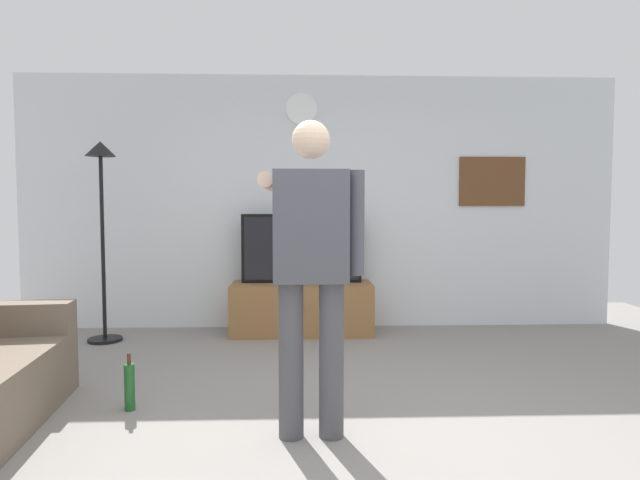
{
  "coord_description": "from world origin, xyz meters",
  "views": [
    {
      "loc": [
        -0.2,
        -2.74,
        1.29
      ],
      "look_at": [
        -0.06,
        1.2,
        1.05
      ],
      "focal_mm": 29.39,
      "sensor_mm": 36.0,
      "label": 1
    }
  ],
  "objects_px": {
    "framed_picture": "(492,181)",
    "person_standing_nearer_lamp": "(311,259)",
    "wall_clock": "(301,109)",
    "tv_stand": "(302,308)",
    "television": "(302,248)",
    "floor_lamp": "(102,199)",
    "beverage_bottle": "(130,386)"
  },
  "relations": [
    {
      "from": "person_standing_nearer_lamp",
      "to": "beverage_bottle",
      "type": "relative_size",
      "value": 4.8
    },
    {
      "from": "floor_lamp",
      "to": "framed_picture",
      "type": "bearing_deg",
      "value": 7.94
    },
    {
      "from": "wall_clock",
      "to": "beverage_bottle",
      "type": "xyz_separation_m",
      "value": [
        -1.1,
        -2.32,
        -2.19
      ]
    },
    {
      "from": "wall_clock",
      "to": "framed_picture",
      "type": "xyz_separation_m",
      "value": [
        2.07,
        0.0,
        -0.76
      ]
    },
    {
      "from": "beverage_bottle",
      "to": "person_standing_nearer_lamp",
      "type": "bearing_deg",
      "value": -19.89
    },
    {
      "from": "person_standing_nearer_lamp",
      "to": "framed_picture",
      "type": "bearing_deg",
      "value": 53.64
    },
    {
      "from": "floor_lamp",
      "to": "person_standing_nearer_lamp",
      "type": "bearing_deg",
      "value": -48.03
    },
    {
      "from": "television",
      "to": "wall_clock",
      "type": "relative_size",
      "value": 3.77
    },
    {
      "from": "television",
      "to": "person_standing_nearer_lamp",
      "type": "distance_m",
      "value": 2.49
    },
    {
      "from": "tv_stand",
      "to": "person_standing_nearer_lamp",
      "type": "height_order",
      "value": "person_standing_nearer_lamp"
    },
    {
      "from": "tv_stand",
      "to": "person_standing_nearer_lamp",
      "type": "xyz_separation_m",
      "value": [
        0.05,
        -2.44,
        0.75
      ]
    },
    {
      "from": "floor_lamp",
      "to": "beverage_bottle",
      "type": "height_order",
      "value": "floor_lamp"
    },
    {
      "from": "tv_stand",
      "to": "framed_picture",
      "type": "bearing_deg",
      "value": 8.12
    },
    {
      "from": "framed_picture",
      "to": "person_standing_nearer_lamp",
      "type": "height_order",
      "value": "framed_picture"
    },
    {
      "from": "person_standing_nearer_lamp",
      "to": "beverage_bottle",
      "type": "xyz_separation_m",
      "value": [
        -1.15,
        0.42,
        -0.85
      ]
    },
    {
      "from": "television",
      "to": "framed_picture",
      "type": "distance_m",
      "value": 2.2
    },
    {
      "from": "tv_stand",
      "to": "person_standing_nearer_lamp",
      "type": "distance_m",
      "value": 2.55
    },
    {
      "from": "tv_stand",
      "to": "floor_lamp",
      "type": "xyz_separation_m",
      "value": [
        -1.91,
        -0.26,
        1.12
      ]
    },
    {
      "from": "television",
      "to": "floor_lamp",
      "type": "relative_size",
      "value": 0.64
    },
    {
      "from": "wall_clock",
      "to": "person_standing_nearer_lamp",
      "type": "distance_m",
      "value": 3.04
    },
    {
      "from": "person_standing_nearer_lamp",
      "to": "wall_clock",
      "type": "bearing_deg",
      "value": 91.08
    },
    {
      "from": "television",
      "to": "floor_lamp",
      "type": "distance_m",
      "value": 2.0
    },
    {
      "from": "tv_stand",
      "to": "framed_picture",
      "type": "xyz_separation_m",
      "value": [
        2.07,
        0.3,
        1.32
      ]
    },
    {
      "from": "wall_clock",
      "to": "floor_lamp",
      "type": "bearing_deg",
      "value": -163.96
    },
    {
      "from": "framed_picture",
      "to": "person_standing_nearer_lamp",
      "type": "xyz_separation_m",
      "value": [
        -2.02,
        -2.74,
        -0.57
      ]
    },
    {
      "from": "framed_picture",
      "to": "wall_clock",
      "type": "bearing_deg",
      "value": -179.86
    },
    {
      "from": "tv_stand",
      "to": "person_standing_nearer_lamp",
      "type": "bearing_deg",
      "value": -88.79
    },
    {
      "from": "television",
      "to": "wall_clock",
      "type": "height_order",
      "value": "wall_clock"
    },
    {
      "from": "person_standing_nearer_lamp",
      "to": "television",
      "type": "bearing_deg",
      "value": 91.19
    },
    {
      "from": "tv_stand",
      "to": "wall_clock",
      "type": "relative_size",
      "value": 4.38
    },
    {
      "from": "framed_picture",
      "to": "floor_lamp",
      "type": "bearing_deg",
      "value": -172.06
    },
    {
      "from": "television",
      "to": "person_standing_nearer_lamp",
      "type": "height_order",
      "value": "person_standing_nearer_lamp"
    }
  ]
}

